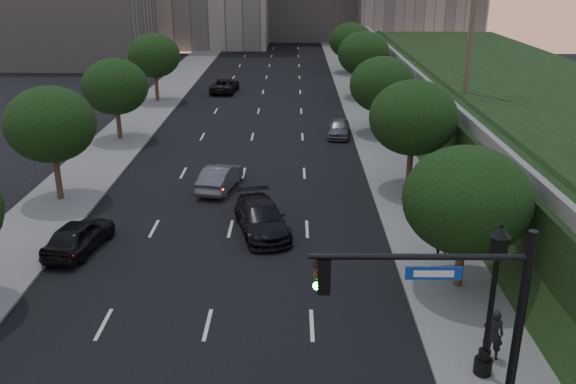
{
  "coord_description": "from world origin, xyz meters",
  "views": [
    {
      "loc": [
        3.26,
        -15.01,
        13.02
      ],
      "look_at": [
        3.04,
        9.99,
        3.6
      ],
      "focal_mm": 38.0,
      "sensor_mm": 36.0,
      "label": 1
    }
  ],
  "objects_px": {
    "sedan_near_left": "(79,236)",
    "pedestrian_c": "(409,198)",
    "traffic_signal_mast": "(473,348)",
    "sedan_mid_left": "(220,177)",
    "sedan_far_right": "(339,128)",
    "sedan_near_right": "(262,218)",
    "pedestrian_a": "(493,334)",
    "sedan_far_left": "(225,85)",
    "street_lamp": "(491,309)",
    "pedestrian_b": "(439,238)"
  },
  "relations": [
    {
      "from": "street_lamp",
      "to": "sedan_far_right",
      "type": "xyz_separation_m",
      "value": [
        -2.72,
        30.22,
        -1.93
      ]
    },
    {
      "from": "street_lamp",
      "to": "pedestrian_b",
      "type": "distance_m",
      "value": 8.94
    },
    {
      "from": "sedan_far_right",
      "to": "pedestrian_b",
      "type": "height_order",
      "value": "pedestrian_b"
    },
    {
      "from": "street_lamp",
      "to": "sedan_far_left",
      "type": "xyz_separation_m",
      "value": [
        -13.72,
        47.96,
        -1.89
      ]
    },
    {
      "from": "sedan_near_left",
      "to": "street_lamp",
      "type": "bearing_deg",
      "value": 160.72
    },
    {
      "from": "sedan_near_left",
      "to": "sedan_near_right",
      "type": "xyz_separation_m",
      "value": [
        8.66,
        2.23,
        0.01
      ]
    },
    {
      "from": "pedestrian_b",
      "to": "traffic_signal_mast",
      "type": "bearing_deg",
      "value": 67.67
    },
    {
      "from": "sedan_near_right",
      "to": "pedestrian_a",
      "type": "height_order",
      "value": "pedestrian_a"
    },
    {
      "from": "sedan_mid_left",
      "to": "pedestrian_b",
      "type": "distance_m",
      "value": 14.58
    },
    {
      "from": "traffic_signal_mast",
      "to": "pedestrian_a",
      "type": "xyz_separation_m",
      "value": [
        2.2,
        4.49,
        -2.57
      ]
    },
    {
      "from": "pedestrian_b",
      "to": "sedan_far_right",
      "type": "bearing_deg",
      "value": -94.22
    },
    {
      "from": "pedestrian_b",
      "to": "pedestrian_a",
      "type": "bearing_deg",
      "value": 77.92
    },
    {
      "from": "sedan_far_left",
      "to": "pedestrian_c",
      "type": "height_order",
      "value": "pedestrian_c"
    },
    {
      "from": "traffic_signal_mast",
      "to": "sedan_near_right",
      "type": "relative_size",
      "value": 1.28
    },
    {
      "from": "traffic_signal_mast",
      "to": "pedestrian_c",
      "type": "relative_size",
      "value": 4.28
    },
    {
      "from": "traffic_signal_mast",
      "to": "sedan_near_right",
      "type": "distance_m",
      "value": 16.8
    },
    {
      "from": "traffic_signal_mast",
      "to": "sedan_far_left",
      "type": "bearing_deg",
      "value": 103.14
    },
    {
      "from": "sedan_near_left",
      "to": "sedan_far_left",
      "type": "distance_m",
      "value": 38.62
    },
    {
      "from": "sedan_mid_left",
      "to": "pedestrian_a",
      "type": "bearing_deg",
      "value": 134.99
    },
    {
      "from": "traffic_signal_mast",
      "to": "sedan_far_left",
      "type": "xyz_separation_m",
      "value": [
        -12.05,
        51.59,
        -2.93
      ]
    },
    {
      "from": "sedan_far_left",
      "to": "sedan_far_right",
      "type": "relative_size",
      "value": 1.28
    },
    {
      "from": "sedan_far_left",
      "to": "pedestrian_c",
      "type": "relative_size",
      "value": 3.27
    },
    {
      "from": "street_lamp",
      "to": "sedan_near_right",
      "type": "height_order",
      "value": "street_lamp"
    },
    {
      "from": "street_lamp",
      "to": "pedestrian_a",
      "type": "xyz_separation_m",
      "value": [
        0.53,
        0.86,
        -1.53
      ]
    },
    {
      "from": "traffic_signal_mast",
      "to": "street_lamp",
      "type": "height_order",
      "value": "traffic_signal_mast"
    },
    {
      "from": "sedan_far_right",
      "to": "pedestrian_c",
      "type": "relative_size",
      "value": 2.54
    },
    {
      "from": "street_lamp",
      "to": "pedestrian_a",
      "type": "bearing_deg",
      "value": 58.29
    },
    {
      "from": "pedestrian_a",
      "to": "traffic_signal_mast",
      "type": "bearing_deg",
      "value": 78.32
    },
    {
      "from": "sedan_far_right",
      "to": "pedestrian_c",
      "type": "bearing_deg",
      "value": -73.59
    },
    {
      "from": "sedan_far_right",
      "to": "pedestrian_b",
      "type": "xyz_separation_m",
      "value": [
        3.17,
        -21.43,
        0.33
      ]
    },
    {
      "from": "traffic_signal_mast",
      "to": "sedan_far_right",
      "type": "distance_m",
      "value": 34.0
    },
    {
      "from": "sedan_near_left",
      "to": "pedestrian_a",
      "type": "xyz_separation_m",
      "value": [
        17.15,
        -8.59,
        0.32
      ]
    },
    {
      "from": "pedestrian_b",
      "to": "pedestrian_c",
      "type": "height_order",
      "value": "pedestrian_b"
    },
    {
      "from": "sedan_far_left",
      "to": "pedestrian_a",
      "type": "bearing_deg",
      "value": 112.32
    },
    {
      "from": "sedan_near_right",
      "to": "sedan_near_left",
      "type": "bearing_deg",
      "value": 179.86
    },
    {
      "from": "sedan_near_left",
      "to": "sedan_mid_left",
      "type": "xyz_separation_m",
      "value": [
        5.81,
        8.6,
        -0.02
      ]
    },
    {
      "from": "traffic_signal_mast",
      "to": "sedan_near_left",
      "type": "bearing_deg",
      "value": 138.81
    },
    {
      "from": "pedestrian_a",
      "to": "pedestrian_b",
      "type": "height_order",
      "value": "pedestrian_a"
    },
    {
      "from": "sedan_far_right",
      "to": "pedestrian_a",
      "type": "relative_size",
      "value": 2.18
    },
    {
      "from": "sedan_near_right",
      "to": "sedan_far_right",
      "type": "distance_m",
      "value": 19.28
    },
    {
      "from": "pedestrian_c",
      "to": "traffic_signal_mast",
      "type": "bearing_deg",
      "value": 74.55
    },
    {
      "from": "traffic_signal_mast",
      "to": "sedan_mid_left",
      "type": "relative_size",
      "value": 1.51
    },
    {
      "from": "sedan_mid_left",
      "to": "sedan_far_left",
      "type": "relative_size",
      "value": 0.87
    },
    {
      "from": "sedan_mid_left",
      "to": "sedan_near_right",
      "type": "distance_m",
      "value": 6.98
    },
    {
      "from": "sedan_near_left",
      "to": "pedestrian_b",
      "type": "height_order",
      "value": "pedestrian_b"
    },
    {
      "from": "sedan_near_left",
      "to": "pedestrian_c",
      "type": "height_order",
      "value": "pedestrian_c"
    },
    {
      "from": "street_lamp",
      "to": "sedan_far_left",
      "type": "distance_m",
      "value": 49.92
    },
    {
      "from": "sedan_near_right",
      "to": "pedestrian_b",
      "type": "distance_m",
      "value": 8.9
    },
    {
      "from": "sedan_far_left",
      "to": "sedan_mid_left",
      "type": "bearing_deg",
      "value": 101.03
    },
    {
      "from": "traffic_signal_mast",
      "to": "pedestrian_a",
      "type": "height_order",
      "value": "traffic_signal_mast"
    }
  ]
}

